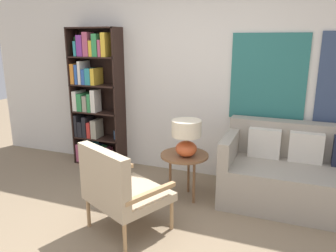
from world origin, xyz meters
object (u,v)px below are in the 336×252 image
at_px(bookshelf, 93,101).
at_px(armchair, 118,187).
at_px(side_table, 184,159).
at_px(table_lamp, 186,135).
at_px(couch, 303,176).

relative_size(bookshelf, armchair, 2.20).
xyz_separation_m(side_table, table_lamp, (0.04, -0.05, 0.30)).
relative_size(couch, table_lamp, 4.22).
height_order(couch, table_lamp, table_lamp).
xyz_separation_m(armchair, couch, (1.62, 1.24, -0.14)).
distance_m(armchair, table_lamp, 0.98).
xyz_separation_m(bookshelf, armchair, (1.23, -1.50, -0.47)).
bearing_deg(table_lamp, armchair, -114.54).
distance_m(bookshelf, table_lamp, 1.75).
bearing_deg(couch, armchair, -142.69).
relative_size(bookshelf, side_table, 3.59).
distance_m(couch, side_table, 1.33).
relative_size(bookshelf, table_lamp, 4.75).
distance_m(side_table, table_lamp, 0.30).
bearing_deg(armchair, couch, 37.31).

